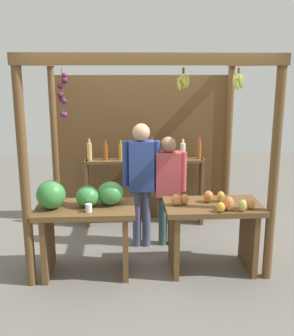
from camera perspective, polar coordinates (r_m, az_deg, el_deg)
ground_plane at (r=5.56m, az=-0.12°, el=-10.58°), size 12.00×12.00×0.00m
market_stall at (r=5.56m, az=-0.39°, el=4.84°), size 2.73×2.04×2.44m
fruit_counter_left at (r=4.63m, az=-8.93°, el=-6.30°), size 1.14×0.64×1.11m
fruit_counter_right at (r=4.75m, az=9.14°, el=-7.47°), size 1.10×0.65×0.95m
bottle_shelf_unit at (r=5.98m, az=-0.29°, el=-0.71°), size 1.75×0.22×1.35m
vendor_man at (r=5.20m, az=-0.80°, el=-0.87°), size 0.48×0.22×1.63m
vendor_woman at (r=5.27m, az=2.93°, el=-2.00°), size 0.48×0.20×1.46m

